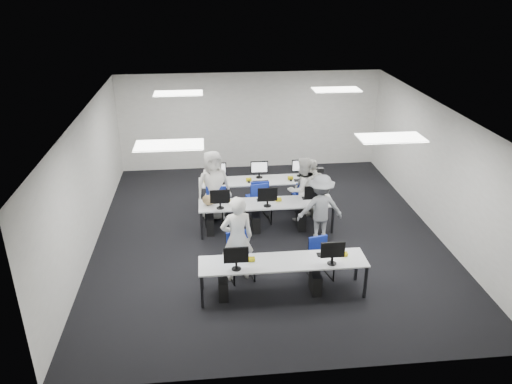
{
  "coord_description": "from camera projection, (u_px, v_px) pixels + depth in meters",
  "views": [
    {
      "loc": [
        -1.34,
        -10.4,
        5.8
      ],
      "look_at": [
        -0.24,
        0.25,
        1.0
      ],
      "focal_mm": 35.0,
      "sensor_mm": 36.0,
      "label": 1
    }
  ],
  "objects": [
    {
      "name": "chair_7",
      "position": [
        303.0,
        201.0,
        12.95
      ],
      "size": [
        0.59,
        0.62,
        0.93
      ],
      "rotation": [
        0.0,
        0.0,
        0.34
      ],
      "color": "navy",
      "rests_on": "ground"
    },
    {
      "name": "student_1",
      "position": [
        302.0,
        189.0,
        12.31
      ],
      "size": [
        0.98,
        0.89,
        1.65
      ],
      "primitive_type": "imported",
      "rotation": [
        0.0,
        0.0,
        3.55
      ],
      "color": "white",
      "rests_on": "ground"
    },
    {
      "name": "equipment_front",
      "position": [
        273.0,
        279.0,
        9.58
      ],
      "size": [
        2.51,
        0.41,
        1.19
      ],
      "color": "#0C49A7",
      "rests_on": "desk_front"
    },
    {
      "name": "equipment_mid",
      "position": [
        258.0,
        217.0,
        11.94
      ],
      "size": [
        2.91,
        0.41,
        1.19
      ],
      "color": "white",
      "rests_on": "desk_mid"
    },
    {
      "name": "chair_5",
      "position": [
        218.0,
        206.0,
        12.7
      ],
      "size": [
        0.47,
        0.51,
        0.9
      ],
      "rotation": [
        0.0,
        0.0,
        -0.06
      ],
      "color": "navy",
      "rests_on": "ground"
    },
    {
      "name": "chair_4",
      "position": [
        305.0,
        207.0,
        12.62
      ],
      "size": [
        0.47,
        0.51,
        0.89
      ],
      "rotation": [
        0.0,
        0.0,
        0.09
      ],
      "color": "navy",
      "rests_on": "ground"
    },
    {
      "name": "desk_front",
      "position": [
        283.0,
        263.0,
        9.48
      ],
      "size": [
        3.2,
        0.7,
        0.73
      ],
      "color": "#AEB0B2",
      "rests_on": "ground"
    },
    {
      "name": "chair_3",
      "position": [
        261.0,
        209.0,
        12.46
      ],
      "size": [
        0.5,
        0.54,
        0.97
      ],
      "rotation": [
        0.0,
        0.0,
        0.04
      ],
      "color": "navy",
      "rests_on": "ground"
    },
    {
      "name": "chair_0",
      "position": [
        240.0,
        264.0,
        10.14
      ],
      "size": [
        0.59,
        0.62,
        0.97
      ],
      "rotation": [
        0.0,
        0.0,
        0.25
      ],
      "color": "navy",
      "rests_on": "ground"
    },
    {
      "name": "handbag",
      "position": [
        208.0,
        200.0,
        11.66
      ],
      "size": [
        0.35,
        0.3,
        0.25
      ],
      "primitive_type": "ellipsoid",
      "rotation": [
        0.0,
        0.0,
        -0.4
      ],
      "color": "#9C8451",
      "rests_on": "desk_mid"
    },
    {
      "name": "student_3",
      "position": [
        311.0,
        187.0,
        12.64
      ],
      "size": [
        0.93,
        0.54,
        1.49
      ],
      "primitive_type": "imported",
      "rotation": [
        0.0,
        0.0,
        0.22
      ],
      "color": "white",
      "rests_on": "ground"
    },
    {
      "name": "student_2",
      "position": [
        213.0,
        186.0,
        12.32
      ],
      "size": [
        1.02,
        0.83,
        1.8
      ],
      "primitive_type": "imported",
      "rotation": [
        0.0,
        0.0,
        0.34
      ],
      "color": "white",
      "rests_on": "ground"
    },
    {
      "name": "chair_6",
      "position": [
        257.0,
        205.0,
        12.71
      ],
      "size": [
        0.56,
        0.59,
        0.96
      ],
      "rotation": [
        0.0,
        0.0,
        0.19
      ],
      "color": "navy",
      "rests_on": "ground"
    },
    {
      "name": "chair_2",
      "position": [
        215.0,
        213.0,
        12.32
      ],
      "size": [
        0.5,
        0.53,
        0.92
      ],
      "rotation": [
        0.0,
        0.0,
        -0.11
      ],
      "color": "navy",
      "rests_on": "ground"
    },
    {
      "name": "photographer",
      "position": [
        320.0,
        208.0,
        11.35
      ],
      "size": [
        1.07,
        0.64,
        1.63
      ],
      "primitive_type": "imported",
      "rotation": [
        0.0,
        0.0,
        3.17
      ],
      "color": "gray",
      "rests_on": "ground"
    },
    {
      "name": "equipment_back",
      "position": [
        267.0,
        192.0,
        13.28
      ],
      "size": [
        2.91,
        0.41,
        1.19
      ],
      "color": "white",
      "rests_on": "desk_back"
    },
    {
      "name": "chair_1",
      "position": [
        320.0,
        266.0,
        10.15
      ],
      "size": [
        0.52,
        0.54,
        0.86
      ],
      "rotation": [
        0.0,
        0.0,
        0.23
      ],
      "color": "navy",
      "rests_on": "ground"
    },
    {
      "name": "desk_back",
      "position": [
        260.0,
        182.0,
        13.11
      ],
      "size": [
        3.2,
        0.7,
        0.73
      ],
      "color": "#AEB0B2",
      "rests_on": "ground"
    },
    {
      "name": "room",
      "position": [
        268.0,
        176.0,
        11.32
      ],
      "size": [
        9.0,
        9.02,
        3.0
      ],
      "color": "black",
      "rests_on": "ground"
    },
    {
      "name": "ceiling_panels",
      "position": [
        268.0,
        112.0,
        10.72
      ],
      "size": [
        5.2,
        4.6,
        0.02
      ],
      "color": "white",
      "rests_on": "room"
    },
    {
      "name": "dslr_camera",
      "position": [
        320.0,
        170.0,
        11.16
      ],
      "size": [
        0.15,
        0.18,
        0.1
      ],
      "primitive_type": "cube",
      "rotation": [
        0.0,
        0.0,
        3.17
      ],
      "color": "black",
      "rests_on": "photographer"
    },
    {
      "name": "student_0",
      "position": [
        237.0,
        239.0,
        9.88
      ],
      "size": [
        0.73,
        0.55,
        1.82
      ],
      "primitive_type": "imported",
      "rotation": [
        0.0,
        0.0,
        3.33
      ],
      "color": "white",
      "rests_on": "ground"
    },
    {
      "name": "desk_mid",
      "position": [
        266.0,
        205.0,
        11.84
      ],
      "size": [
        3.2,
        0.7,
        0.73
      ],
      "color": "#AEB0B2",
      "rests_on": "ground"
    }
  ]
}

